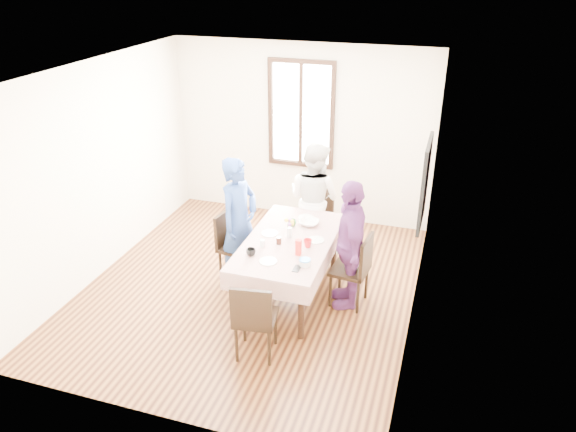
# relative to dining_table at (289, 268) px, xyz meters

# --- Properties ---
(ground) EXTENTS (4.50, 4.50, 0.00)m
(ground) POSITION_rel_dining_table_xyz_m (-0.52, 0.00, -0.38)
(ground) COLOR black
(ground) RESTS_ON ground
(back_wall) EXTENTS (4.00, 0.00, 4.00)m
(back_wall) POSITION_rel_dining_table_xyz_m (-0.52, 2.25, 0.98)
(back_wall) COLOR #EEE2C4
(back_wall) RESTS_ON ground
(right_wall) EXTENTS (0.00, 4.50, 4.50)m
(right_wall) POSITION_rel_dining_table_xyz_m (1.48, 0.00, 0.98)
(right_wall) COLOR #EEE2C4
(right_wall) RESTS_ON ground
(window_frame) EXTENTS (1.02, 0.06, 1.62)m
(window_frame) POSITION_rel_dining_table_xyz_m (-0.52, 2.23, 1.27)
(window_frame) COLOR black
(window_frame) RESTS_ON back_wall
(window_pane) EXTENTS (0.90, 0.02, 1.50)m
(window_pane) POSITION_rel_dining_table_xyz_m (-0.52, 2.24, 1.27)
(window_pane) COLOR white
(window_pane) RESTS_ON back_wall
(art_poster) EXTENTS (0.04, 0.76, 0.96)m
(art_poster) POSITION_rel_dining_table_xyz_m (1.46, 0.30, 1.18)
(art_poster) COLOR red
(art_poster) RESTS_ON right_wall
(dining_table) EXTENTS (0.88, 1.67, 0.75)m
(dining_table) POSITION_rel_dining_table_xyz_m (0.00, 0.00, 0.00)
(dining_table) COLOR black
(dining_table) RESTS_ON ground
(tablecloth) EXTENTS (1.00, 1.79, 0.01)m
(tablecloth) POSITION_rel_dining_table_xyz_m (0.00, 0.00, 0.38)
(tablecloth) COLOR #580E0D
(tablecloth) RESTS_ON dining_table
(chair_left) EXTENTS (0.48, 0.48, 0.91)m
(chair_left) POSITION_rel_dining_table_xyz_m (-0.73, 0.16, 0.08)
(chair_left) COLOR black
(chair_left) RESTS_ON ground
(chair_right) EXTENTS (0.47, 0.47, 0.91)m
(chair_right) POSITION_rel_dining_table_xyz_m (0.73, 0.05, 0.08)
(chair_right) COLOR black
(chair_right) RESTS_ON ground
(chair_far) EXTENTS (0.48, 0.48, 0.91)m
(chair_far) POSITION_rel_dining_table_xyz_m (0.00, 1.15, 0.08)
(chair_far) COLOR black
(chair_far) RESTS_ON ground
(chair_near) EXTENTS (0.48, 0.48, 0.91)m
(chair_near) POSITION_rel_dining_table_xyz_m (0.00, -1.15, 0.08)
(chair_near) COLOR black
(chair_near) RESTS_ON ground
(person_left) EXTENTS (0.55, 0.69, 1.65)m
(person_left) POSITION_rel_dining_table_xyz_m (-0.71, 0.16, 0.45)
(person_left) COLOR navy
(person_left) RESTS_ON ground
(person_far) EXTENTS (0.95, 0.85, 1.60)m
(person_far) POSITION_rel_dining_table_xyz_m (0.00, 1.13, 0.43)
(person_far) COLOR silver
(person_far) RESTS_ON ground
(person_right) EXTENTS (0.65, 1.00, 1.59)m
(person_right) POSITION_rel_dining_table_xyz_m (0.71, 0.05, 0.42)
(person_right) COLOR #5E2965
(person_right) RESTS_ON ground
(mug_black) EXTENTS (0.11, 0.11, 0.08)m
(mug_black) POSITION_rel_dining_table_xyz_m (-0.30, -0.48, 0.43)
(mug_black) COLOR black
(mug_black) RESTS_ON tablecloth
(mug_flag) EXTENTS (0.14, 0.14, 0.09)m
(mug_flag) POSITION_rel_dining_table_xyz_m (0.25, -0.10, 0.43)
(mug_flag) COLOR red
(mug_flag) RESTS_ON tablecloth
(mug_green) EXTENTS (0.11, 0.11, 0.08)m
(mug_green) POSITION_rel_dining_table_xyz_m (-0.08, 0.37, 0.43)
(mug_green) COLOR #0C7226
(mug_green) RESTS_ON tablecloth
(serving_bowl) EXTENTS (0.25, 0.25, 0.06)m
(serving_bowl) POSITION_rel_dining_table_xyz_m (0.12, 0.45, 0.42)
(serving_bowl) COLOR white
(serving_bowl) RESTS_ON tablecloth
(juice_carton) EXTENTS (0.06, 0.06, 0.19)m
(juice_carton) POSITION_rel_dining_table_xyz_m (0.20, -0.30, 0.48)
(juice_carton) COLOR red
(juice_carton) RESTS_ON tablecloth
(butter_tub) EXTENTS (0.13, 0.13, 0.06)m
(butter_tub) POSITION_rel_dining_table_xyz_m (0.33, -0.50, 0.42)
(butter_tub) COLOR white
(butter_tub) RESTS_ON tablecloth
(jam_jar) EXTENTS (0.06, 0.06, 0.09)m
(jam_jar) POSITION_rel_dining_table_xyz_m (-0.09, -0.13, 0.43)
(jam_jar) COLOR black
(jam_jar) RESTS_ON tablecloth
(drinking_glass) EXTENTS (0.06, 0.06, 0.09)m
(drinking_glass) POSITION_rel_dining_table_xyz_m (-0.25, -0.25, 0.43)
(drinking_glass) COLOR silver
(drinking_glass) RESTS_ON tablecloth
(smartphone) EXTENTS (0.07, 0.15, 0.01)m
(smartphone) POSITION_rel_dining_table_xyz_m (0.27, -0.60, 0.39)
(smartphone) COLOR black
(smartphone) RESTS_ON tablecloth
(flower_vase) EXTENTS (0.06, 0.06, 0.12)m
(flower_vase) POSITION_rel_dining_table_xyz_m (-0.02, 0.08, 0.45)
(flower_vase) COLOR silver
(flower_vase) RESTS_ON tablecloth
(plate_left) EXTENTS (0.20, 0.20, 0.01)m
(plate_left) POSITION_rel_dining_table_xyz_m (-0.27, 0.08, 0.39)
(plate_left) COLOR white
(plate_left) RESTS_ON tablecloth
(plate_right) EXTENTS (0.20, 0.20, 0.01)m
(plate_right) POSITION_rel_dining_table_xyz_m (0.30, 0.08, 0.39)
(plate_right) COLOR white
(plate_right) RESTS_ON tablecloth
(plate_far) EXTENTS (0.20, 0.20, 0.01)m
(plate_far) POSITION_rel_dining_table_xyz_m (0.03, 0.63, 0.39)
(plate_far) COLOR white
(plate_far) RESTS_ON tablecloth
(plate_near) EXTENTS (0.20, 0.20, 0.01)m
(plate_near) POSITION_rel_dining_table_xyz_m (-0.07, -0.55, 0.39)
(plate_near) COLOR white
(plate_near) RESTS_ON tablecloth
(butter_lid) EXTENTS (0.12, 0.12, 0.01)m
(butter_lid) POSITION_rel_dining_table_xyz_m (0.33, -0.50, 0.46)
(butter_lid) COLOR blue
(butter_lid) RESTS_ON butter_tub
(flower_bunch) EXTENTS (0.09, 0.09, 0.10)m
(flower_bunch) POSITION_rel_dining_table_xyz_m (-0.02, 0.08, 0.56)
(flower_bunch) COLOR yellow
(flower_bunch) RESTS_ON flower_vase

